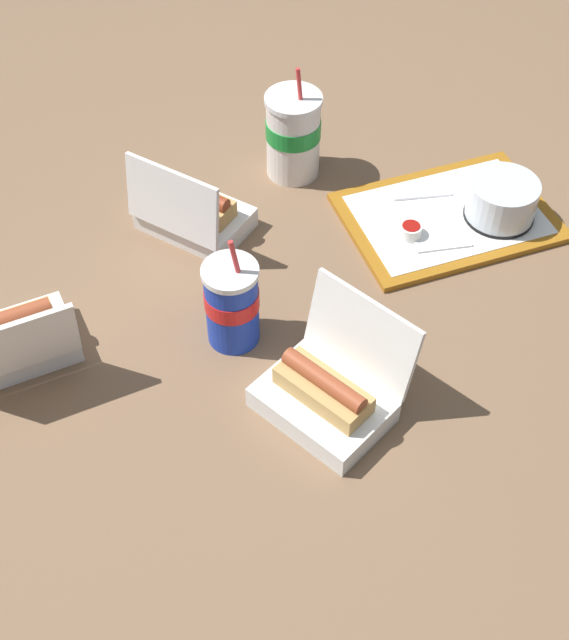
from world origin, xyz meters
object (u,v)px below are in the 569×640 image
Objects in this scene: ketchup_cup at (411,230)px; clamshell_hotdog_right at (192,212)px; soda_cup_front at (293,134)px; plastic_fork at (423,196)px; soda_cup_left at (232,303)px; cake_container at (502,201)px; clamshell_hotdog_back at (13,340)px; food_tray at (448,217)px; clamshell_hotdog_center at (327,392)px.

ketchup_cup is 0.17× the size of clamshell_hotdog_right.
clamshell_hotdog_right is at bearing -159.09° from soda_cup_front.
soda_cup_left is (-0.43, -0.18, 0.06)m from plastic_fork.
cake_container is 0.87m from clamshell_hotdog_back.
plastic_fork is at bearing 22.72° from soda_cup_left.
plastic_fork is at bearing -42.19° from soda_cup_front.
plastic_fork is 0.52× the size of soda_cup_left.
food_tray is 1.77× the size of soda_cup_left.
cake_container reaches higher than plastic_fork.
cake_container is at bearing 8.87° from soda_cup_left.
ketchup_cup is 0.70m from clamshell_hotdog_back.
clamshell_hotdog_back reaches higher than ketchup_cup.
clamshell_hotdog_right is (-0.52, 0.18, -0.01)m from cake_container.
food_tray is 1.93× the size of clamshell_hotdog_back.
cake_container is 0.55× the size of soda_cup_front.
clamshell_hotdog_center is at bearing -135.04° from ketchup_cup.
clamshell_hotdog_center reaches higher than ketchup_cup.
soda_cup_left reaches higher than clamshell_hotdog_back.
clamshell_hotdog_center is at bearing -106.73° from soda_cup_front.
soda_cup_front reaches higher than clamshell_hotdog_right.
food_tray is at bearing 39.53° from clamshell_hotdog_center.
clamshell_hotdog_center reaches higher than plastic_fork.
plastic_fork is at bearing 51.17° from ketchup_cup.
ketchup_cup is 0.11m from plastic_fork.
clamshell_hotdog_back is 0.49m from clamshell_hotdog_center.
clamshell_hotdog_back is 0.34m from soda_cup_left.
cake_container is (0.08, -0.04, 0.04)m from food_tray.
soda_cup_front is (0.58, 0.27, 0.05)m from clamshell_hotdog_back.
food_tray is 0.32m from soda_cup_front.
ketchup_cup is at bearing 44.96° from clamshell_hotdog_center.
plastic_fork is 0.56× the size of clamshell_hotdog_back.
clamshell_hotdog_right is at bearing 160.60° from cake_container.
soda_cup_left is at bearing -93.67° from clamshell_hotdog_right.
clamshell_hotdog_back is at bearing -179.10° from ketchup_cup.
clamshell_hotdog_right reaches higher than ketchup_cup.
plastic_fork is 0.77m from clamshell_hotdog_back.
clamshell_hotdog_center is at bearing -66.39° from soda_cup_left.
plastic_fork is 0.45× the size of clamshell_hotdog_center.
soda_cup_front reaches higher than plastic_fork.
clamshell_hotdog_back is (-0.77, -0.10, 0.02)m from plastic_fork.
soda_cup_front is at bearing 151.62° from plastic_fork.
food_tray is at bearing -56.66° from plastic_fork.
plastic_fork is 0.48× the size of soda_cup_front.
clamshell_hotdog_right is 0.93× the size of clamshell_hotdog_center.
soda_cup_front is (-0.21, 0.23, 0.08)m from food_tray.
food_tray is 0.06m from plastic_fork.
soda_cup_left reaches higher than clamshell_hotdog_center.
cake_container is 0.40m from soda_cup_front.
food_tray is 1.65× the size of clamshell_hotdog_right.
ketchup_cup is at bearing -163.93° from food_tray.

